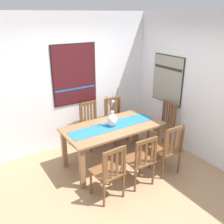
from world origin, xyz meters
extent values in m
cube|color=#A37F5B|center=(0.00, 0.00, -0.01)|extent=(6.40, 6.40, 0.03)
cube|color=silver|center=(0.00, 1.86, 1.35)|extent=(6.40, 0.12, 2.70)
cube|color=silver|center=(1.86, 0.00, 1.35)|extent=(0.12, 6.40, 2.70)
cube|color=#8E6642|center=(0.29, 0.69, 0.75)|extent=(1.79, 0.89, 0.03)
cube|color=#8E6642|center=(-0.53, 0.33, 0.36)|extent=(0.08, 0.08, 0.73)
cube|color=#8E6642|center=(1.10, 0.33, 0.36)|extent=(0.08, 0.08, 0.73)
cube|color=#8E6642|center=(-0.53, 1.06, 0.36)|extent=(0.08, 0.08, 0.73)
cube|color=#8E6642|center=(1.10, 1.06, 0.36)|extent=(0.08, 0.08, 0.73)
cube|color=#236B93|center=(0.29, 0.69, 0.77)|extent=(1.65, 0.36, 0.01)
ellipsoid|color=silver|center=(0.26, 0.67, 0.89)|extent=(0.18, 0.15, 0.25)
cylinder|color=silver|center=(0.26, 0.67, 1.03)|extent=(0.06, 0.06, 0.06)
cylinder|color=brown|center=(0.28, 0.70, 1.20)|extent=(0.05, 0.05, 0.28)
cylinder|color=brown|center=(0.22, 0.69, 1.20)|extent=(0.09, 0.04, 0.28)
cylinder|color=brown|center=(0.22, 0.72, 1.19)|extent=(0.08, 0.10, 0.27)
cylinder|color=brown|center=(0.28, 0.62, 1.28)|extent=(0.05, 0.12, 0.45)
sphere|color=white|center=(0.29, 0.71, 1.22)|extent=(0.06, 0.06, 0.06)
cube|color=brown|center=(0.91, -0.03, 0.44)|extent=(0.45, 0.45, 0.03)
cylinder|color=brown|center=(0.74, 0.16, 0.21)|extent=(0.04, 0.04, 0.42)
cylinder|color=brown|center=(1.10, 0.14, 0.21)|extent=(0.04, 0.04, 0.42)
cylinder|color=brown|center=(0.72, -0.20, 0.21)|extent=(0.04, 0.04, 0.42)
cylinder|color=brown|center=(1.08, -0.22, 0.21)|extent=(0.04, 0.04, 0.42)
cube|color=brown|center=(0.72, -0.21, 0.69)|extent=(0.04, 0.04, 0.48)
cube|color=brown|center=(1.07, -0.23, 0.69)|extent=(0.04, 0.04, 0.48)
cube|color=brown|center=(0.90, -0.22, 0.90)|extent=(0.38, 0.06, 0.06)
cube|color=brown|center=(0.76, -0.21, 0.68)|extent=(0.04, 0.02, 0.39)
cube|color=brown|center=(0.85, -0.22, 0.68)|extent=(0.04, 0.02, 0.39)
cube|color=brown|center=(0.94, -0.22, 0.68)|extent=(0.04, 0.02, 0.39)
cube|color=brown|center=(1.03, -0.23, 0.68)|extent=(0.04, 0.02, 0.39)
cube|color=brown|center=(1.48, 0.68, 0.44)|extent=(0.45, 0.45, 0.03)
cylinder|color=brown|center=(1.29, 0.52, 0.21)|extent=(0.04, 0.04, 0.42)
cylinder|color=brown|center=(1.31, 0.88, 0.21)|extent=(0.04, 0.04, 0.42)
cylinder|color=brown|center=(1.65, 0.49, 0.21)|extent=(0.04, 0.04, 0.42)
cylinder|color=brown|center=(1.67, 0.85, 0.21)|extent=(0.04, 0.04, 0.42)
cube|color=brown|center=(1.66, 0.49, 0.71)|extent=(0.04, 0.04, 0.51)
cube|color=brown|center=(1.68, 0.85, 0.71)|extent=(0.04, 0.04, 0.51)
cube|color=brown|center=(1.67, 0.67, 0.93)|extent=(0.06, 0.38, 0.06)
cube|color=brown|center=(1.66, 0.52, 0.69)|extent=(0.02, 0.04, 0.42)
cube|color=brown|center=(1.66, 0.60, 0.69)|extent=(0.02, 0.04, 0.42)
cube|color=brown|center=(1.67, 0.67, 0.69)|extent=(0.02, 0.04, 0.42)
cube|color=brown|center=(1.68, 0.75, 0.69)|extent=(0.02, 0.04, 0.42)
cube|color=brown|center=(1.68, 0.82, 0.69)|extent=(0.02, 0.04, 0.42)
cube|color=brown|center=(0.30, -0.04, 0.44)|extent=(0.44, 0.44, 0.03)
cylinder|color=brown|center=(0.13, 0.15, 0.21)|extent=(0.04, 0.04, 0.42)
cylinder|color=brown|center=(0.49, 0.14, 0.21)|extent=(0.04, 0.04, 0.42)
cylinder|color=brown|center=(0.12, -0.21, 0.21)|extent=(0.04, 0.04, 0.42)
cylinder|color=brown|center=(0.48, -0.22, 0.21)|extent=(0.04, 0.04, 0.42)
cube|color=brown|center=(0.12, -0.22, 0.67)|extent=(0.04, 0.04, 0.45)
cube|color=brown|center=(0.48, -0.23, 0.67)|extent=(0.04, 0.04, 0.45)
cube|color=brown|center=(0.30, -0.23, 0.86)|extent=(0.38, 0.05, 0.06)
cube|color=brown|center=(0.18, -0.22, 0.66)|extent=(0.04, 0.02, 0.36)
cube|color=brown|center=(0.30, -0.23, 0.66)|extent=(0.04, 0.02, 0.36)
cube|color=brown|center=(0.41, -0.23, 0.66)|extent=(0.04, 0.02, 0.36)
cube|color=brown|center=(-0.30, -0.04, 0.44)|extent=(0.44, 0.44, 0.03)
cylinder|color=brown|center=(-0.49, 0.13, 0.21)|extent=(0.04, 0.04, 0.42)
cylinder|color=brown|center=(-0.13, 0.15, 0.21)|extent=(0.04, 0.04, 0.42)
cylinder|color=brown|center=(-0.47, -0.23, 0.21)|extent=(0.04, 0.04, 0.42)
cylinder|color=brown|center=(-0.11, -0.21, 0.21)|extent=(0.04, 0.04, 0.42)
cube|color=brown|center=(-0.47, -0.24, 0.68)|extent=(0.04, 0.04, 0.46)
cube|color=brown|center=(-0.11, -0.22, 0.68)|extent=(0.04, 0.04, 0.46)
cube|color=brown|center=(-0.29, -0.23, 0.88)|extent=(0.38, 0.05, 0.06)
cube|color=brown|center=(-0.42, -0.24, 0.67)|extent=(0.04, 0.02, 0.37)
cube|color=brown|center=(-0.33, -0.23, 0.67)|extent=(0.04, 0.02, 0.37)
cube|color=brown|center=(-0.24, -0.23, 0.67)|extent=(0.04, 0.02, 0.37)
cube|color=brown|center=(-0.15, -0.22, 0.67)|extent=(0.04, 0.02, 0.37)
cube|color=brown|center=(0.27, 1.43, 0.44)|extent=(0.44, 0.44, 0.03)
cylinder|color=brown|center=(0.46, 1.26, 0.21)|extent=(0.04, 0.04, 0.42)
cylinder|color=brown|center=(0.10, 1.24, 0.21)|extent=(0.04, 0.04, 0.42)
cylinder|color=brown|center=(0.44, 1.62, 0.21)|extent=(0.04, 0.04, 0.42)
cylinder|color=brown|center=(0.08, 1.60, 0.21)|extent=(0.04, 0.04, 0.42)
cube|color=brown|center=(0.44, 1.63, 0.70)|extent=(0.04, 0.04, 0.51)
cube|color=brown|center=(0.08, 1.61, 0.70)|extent=(0.04, 0.04, 0.51)
cube|color=brown|center=(0.26, 1.62, 0.92)|extent=(0.38, 0.05, 0.06)
cube|color=brown|center=(0.41, 1.62, 0.69)|extent=(0.04, 0.02, 0.42)
cube|color=brown|center=(0.34, 1.62, 0.69)|extent=(0.04, 0.02, 0.42)
cube|color=brown|center=(0.26, 1.62, 0.69)|extent=(0.04, 0.02, 0.42)
cube|color=brown|center=(0.19, 1.61, 0.69)|extent=(0.04, 0.02, 0.42)
cube|color=brown|center=(0.11, 1.61, 0.69)|extent=(0.04, 0.02, 0.42)
cube|color=brown|center=(0.86, 1.42, 0.44)|extent=(0.42, 0.42, 0.03)
cylinder|color=brown|center=(1.04, 1.23, 0.21)|extent=(0.04, 0.04, 0.42)
cylinder|color=brown|center=(0.68, 1.24, 0.21)|extent=(0.04, 0.04, 0.42)
cylinder|color=brown|center=(1.04, 1.59, 0.21)|extent=(0.04, 0.04, 0.42)
cylinder|color=brown|center=(0.68, 1.60, 0.21)|extent=(0.04, 0.04, 0.42)
cube|color=brown|center=(1.04, 1.60, 0.70)|extent=(0.04, 0.04, 0.50)
cube|color=brown|center=(0.68, 1.61, 0.70)|extent=(0.04, 0.04, 0.50)
cube|color=brown|center=(0.86, 1.61, 0.92)|extent=(0.38, 0.04, 0.06)
cube|color=brown|center=(1.00, 1.60, 0.68)|extent=(0.04, 0.02, 0.41)
cube|color=brown|center=(0.91, 1.61, 0.68)|extent=(0.04, 0.02, 0.41)
cube|color=brown|center=(0.82, 1.61, 0.68)|extent=(0.04, 0.02, 0.41)
cube|color=brown|center=(0.73, 1.61, 0.68)|extent=(0.04, 0.02, 0.41)
cube|color=black|center=(0.08, 1.80, 1.51)|extent=(0.94, 0.04, 1.21)
cube|color=#471419|center=(0.08, 1.78, 1.51)|extent=(0.91, 0.01, 1.18)
cube|color=#1E60A8|center=(0.08, 1.77, 1.22)|extent=(0.88, 0.00, 0.03)
cube|color=black|center=(1.80, 0.91, 1.37)|extent=(0.04, 0.83, 1.00)
cube|color=gray|center=(1.78, 0.91, 1.37)|extent=(0.01, 0.80, 0.97)
cube|color=#2D2823|center=(1.77, 0.91, 1.61)|extent=(0.00, 0.77, 0.06)
camera|label=1|loc=(-1.93, -2.72, 2.65)|focal=39.86mm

